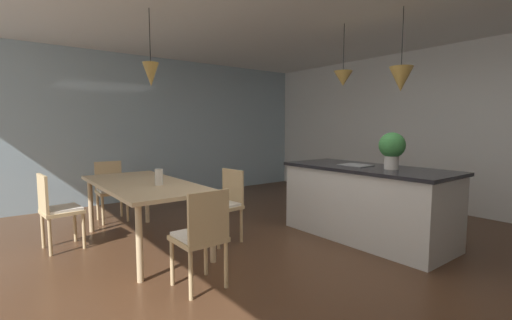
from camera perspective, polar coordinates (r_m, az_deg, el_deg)
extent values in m
cube|color=#4C301E|center=(3.92, 9.75, -15.71)|extent=(10.00, 8.40, 0.04)
cube|color=white|center=(6.44, 30.13, 4.42)|extent=(10.00, 0.12, 2.70)
cube|color=#9EB7C6|center=(7.06, -15.11, 5.01)|extent=(0.06, 8.40, 2.70)
cube|color=#D1B284|center=(4.24, -18.10, -3.80)|extent=(2.04, 0.91, 0.04)
cylinder|color=#D1B284|center=(5.30, -17.52, -5.93)|extent=(0.06, 0.06, 0.73)
cylinder|color=#D1B284|center=(3.64, -7.13, -10.98)|extent=(0.06, 0.06, 0.73)
cylinder|color=#D1B284|center=(5.10, -25.56, -6.67)|extent=(0.06, 0.06, 0.73)
cylinder|color=#D1B284|center=(3.34, -18.65, -12.76)|extent=(0.06, 0.06, 0.73)
cube|color=tan|center=(4.55, -29.29, -7.40)|extent=(0.44, 0.44, 0.04)
cube|color=white|center=(4.55, -29.31, -6.97)|extent=(0.39, 0.39, 0.03)
cube|color=tan|center=(4.47, -31.67, -4.74)|extent=(0.38, 0.07, 0.42)
cylinder|color=tan|center=(4.81, -27.65, -9.43)|extent=(0.04, 0.04, 0.41)
cylinder|color=tan|center=(4.49, -26.48, -10.42)|extent=(0.04, 0.04, 0.41)
cylinder|color=tan|center=(4.73, -31.68, -9.85)|extent=(0.04, 0.04, 0.41)
cylinder|color=tan|center=(4.41, -30.80, -10.90)|extent=(0.04, 0.04, 0.41)
cube|color=tan|center=(5.55, -22.63, -4.88)|extent=(0.41, 0.41, 0.04)
cube|color=white|center=(5.54, -22.65, -4.53)|extent=(0.37, 0.37, 0.03)
cube|color=tan|center=(5.69, -23.13, -2.31)|extent=(0.04, 0.38, 0.42)
cylinder|color=tan|center=(5.47, -20.39, -7.35)|extent=(0.04, 0.04, 0.41)
cylinder|color=tan|center=(5.40, -23.90, -7.66)|extent=(0.04, 0.04, 0.41)
cylinder|color=tan|center=(5.79, -21.29, -6.67)|extent=(0.04, 0.04, 0.41)
cylinder|color=tan|center=(5.72, -24.61, -6.95)|extent=(0.04, 0.04, 0.41)
cube|color=tan|center=(4.22, -5.74, -7.71)|extent=(0.44, 0.44, 0.04)
cube|color=white|center=(4.21, -5.74, -7.24)|extent=(0.39, 0.39, 0.03)
cube|color=tan|center=(4.28, -3.84, -4.35)|extent=(0.38, 0.07, 0.42)
cylinder|color=tan|center=(4.04, -6.18, -11.59)|extent=(0.04, 0.04, 0.41)
cylinder|color=tan|center=(4.31, -8.93, -10.54)|extent=(0.04, 0.04, 0.41)
cylinder|color=tan|center=(4.25, -2.44, -10.72)|extent=(0.04, 0.04, 0.41)
cylinder|color=tan|center=(4.50, -5.29, -9.79)|extent=(0.04, 0.04, 0.41)
cube|color=tan|center=(3.11, -9.46, -12.63)|extent=(0.41, 0.41, 0.04)
cube|color=white|center=(3.10, -9.47, -12.01)|extent=(0.37, 0.37, 0.03)
cube|color=tan|center=(2.89, -7.76, -9.23)|extent=(0.04, 0.38, 0.42)
cylinder|color=tan|center=(3.25, -13.64, -16.07)|extent=(0.04, 0.04, 0.41)
cylinder|color=tan|center=(3.40, -8.27, -15.00)|extent=(0.04, 0.04, 0.41)
cylinder|color=tan|center=(2.97, -10.70, -18.17)|extent=(0.04, 0.04, 0.41)
cylinder|color=tan|center=(3.13, -4.96, -16.81)|extent=(0.04, 0.04, 0.41)
cube|color=silver|center=(4.55, 17.64, -6.81)|extent=(2.00, 0.84, 0.88)
cube|color=black|center=(4.48, 17.80, -1.31)|extent=(2.06, 0.90, 0.04)
cube|color=gray|center=(4.58, 16.05, -0.80)|extent=(0.36, 0.30, 0.01)
cylinder|color=black|center=(4.26, -17.09, 19.01)|extent=(0.01, 0.01, 0.59)
cone|color=olive|center=(4.18, -16.92, 13.31)|extent=(0.18, 0.18, 0.27)
cylinder|color=black|center=(4.80, 14.25, 17.53)|extent=(0.01, 0.01, 0.59)
cone|color=olive|center=(4.73, 14.14, 12.89)|extent=(0.24, 0.24, 0.19)
cylinder|color=black|center=(4.35, 22.98, 18.18)|extent=(0.01, 0.01, 0.64)
cone|color=olive|center=(4.27, 22.74, 12.19)|extent=(0.26, 0.26, 0.27)
cylinder|color=beige|center=(4.30, 21.39, -0.42)|extent=(0.16, 0.16, 0.15)
sphere|color=#387F3D|center=(4.28, 21.49, 2.28)|extent=(0.30, 0.30, 0.30)
cylinder|color=silver|center=(3.99, -15.69, -2.71)|extent=(0.09, 0.09, 0.18)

